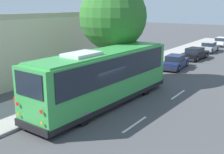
{
  "coord_description": "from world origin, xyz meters",
  "views": [
    {
      "loc": [
        -12.42,
        -9.47,
        5.93
      ],
      "look_at": [
        2.56,
        0.67,
        1.3
      ],
      "focal_mm": 45.0,
      "sensor_mm": 36.0,
      "label": 1
    }
  ],
  "objects_px": {
    "shuttle_bus": "(105,75)",
    "sign_post_near": "(16,110)",
    "parked_sedan_navy": "(175,62)",
    "parked_sedan_white": "(222,42)",
    "parked_sedan_black": "(195,54)",
    "parked_sedan_silver": "(209,47)",
    "fire_hydrant": "(144,67)",
    "sign_post_far": "(37,103)",
    "street_tree": "(114,12)"
  },
  "relations": [
    {
      "from": "shuttle_bus",
      "to": "sign_post_near",
      "type": "xyz_separation_m",
      "value": [
        -5.12,
        1.78,
        -1.0
      ]
    },
    {
      "from": "parked_sedan_navy",
      "to": "parked_sedan_white",
      "type": "distance_m",
      "value": 18.92
    },
    {
      "from": "parked_sedan_black",
      "to": "parked_sedan_silver",
      "type": "height_order",
      "value": "parked_sedan_silver"
    },
    {
      "from": "parked_sedan_black",
      "to": "fire_hydrant",
      "type": "bearing_deg",
      "value": 173.63
    },
    {
      "from": "sign_post_near",
      "to": "fire_hydrant",
      "type": "distance_m",
      "value": 13.97
    },
    {
      "from": "parked_sedan_navy",
      "to": "parked_sedan_white",
      "type": "height_order",
      "value": "parked_sedan_navy"
    },
    {
      "from": "parked_sedan_white",
      "to": "sign_post_far",
      "type": "xyz_separation_m",
      "value": [
        -34.88,
        1.33,
        0.28
      ]
    },
    {
      "from": "parked_sedan_silver",
      "to": "street_tree",
      "type": "xyz_separation_m",
      "value": [
        -19.77,
        1.8,
        4.85
      ]
    },
    {
      "from": "parked_sedan_navy",
      "to": "parked_sedan_silver",
      "type": "xyz_separation_m",
      "value": [
        11.95,
        0.1,
        -0.0
      ]
    },
    {
      "from": "parked_sedan_black",
      "to": "sign_post_far",
      "type": "height_order",
      "value": "sign_post_far"
    },
    {
      "from": "fire_hydrant",
      "to": "parked_sedan_silver",
      "type": "bearing_deg",
      "value": -5.77
    },
    {
      "from": "sign_post_near",
      "to": "sign_post_far",
      "type": "relative_size",
      "value": 1.01
    },
    {
      "from": "parked_sedan_navy",
      "to": "fire_hydrant",
      "type": "bearing_deg",
      "value": 148.89
    },
    {
      "from": "parked_sedan_navy",
      "to": "fire_hydrant",
      "type": "xyz_separation_m",
      "value": [
        -3.31,
        1.64,
        -0.05
      ]
    },
    {
      "from": "parked_sedan_black",
      "to": "sign_post_near",
      "type": "bearing_deg",
      "value": -179.73
    },
    {
      "from": "sign_post_far",
      "to": "fire_hydrant",
      "type": "relative_size",
      "value": 1.71
    },
    {
      "from": "parked_sedan_silver",
      "to": "parked_sedan_white",
      "type": "xyz_separation_m",
      "value": [
        6.97,
        0.03,
        -0.02
      ]
    },
    {
      "from": "parked_sedan_white",
      "to": "street_tree",
      "type": "distance_m",
      "value": 27.24
    },
    {
      "from": "sign_post_far",
      "to": "fire_hydrant",
      "type": "bearing_deg",
      "value": 0.84
    },
    {
      "from": "parked_sedan_black",
      "to": "parked_sedan_silver",
      "type": "relative_size",
      "value": 1.03
    },
    {
      "from": "sign_post_far",
      "to": "fire_hydrant",
      "type": "distance_m",
      "value": 12.65
    },
    {
      "from": "shuttle_bus",
      "to": "sign_post_far",
      "type": "xyz_separation_m",
      "value": [
        -3.8,
        1.78,
        -1.01
      ]
    },
    {
      "from": "shuttle_bus",
      "to": "parked_sedan_navy",
      "type": "height_order",
      "value": "shuttle_bus"
    },
    {
      "from": "street_tree",
      "to": "parked_sedan_silver",
      "type": "bearing_deg",
      "value": -5.2
    },
    {
      "from": "shuttle_bus",
      "to": "parked_sedan_navy",
      "type": "distance_m",
      "value": 12.23
    },
    {
      "from": "parked_sedan_navy",
      "to": "parked_sedan_white",
      "type": "relative_size",
      "value": 1.02
    },
    {
      "from": "shuttle_bus",
      "to": "street_tree",
      "type": "relative_size",
      "value": 1.37
    },
    {
      "from": "shuttle_bus",
      "to": "parked_sedan_silver",
      "type": "relative_size",
      "value": 2.5
    },
    {
      "from": "parked_sedan_navy",
      "to": "sign_post_far",
      "type": "height_order",
      "value": "sign_post_far"
    },
    {
      "from": "parked_sedan_black",
      "to": "street_tree",
      "type": "height_order",
      "value": "street_tree"
    },
    {
      "from": "street_tree",
      "to": "sign_post_near",
      "type": "xyz_separation_m",
      "value": [
        -9.46,
        -0.44,
        -4.58
      ]
    },
    {
      "from": "parked_sedan_navy",
      "to": "fire_hydrant",
      "type": "height_order",
      "value": "parked_sedan_navy"
    },
    {
      "from": "sign_post_far",
      "to": "parked_sedan_white",
      "type": "bearing_deg",
      "value": -2.19
    },
    {
      "from": "parked_sedan_silver",
      "to": "parked_sedan_black",
      "type": "bearing_deg",
      "value": -179.87
    },
    {
      "from": "sign_post_near",
      "to": "fire_hydrant",
      "type": "xyz_separation_m",
      "value": [
        13.96,
        0.18,
        -0.32
      ]
    },
    {
      "from": "sign_post_near",
      "to": "sign_post_far",
      "type": "height_order",
      "value": "sign_post_near"
    },
    {
      "from": "parked_sedan_white",
      "to": "fire_hydrant",
      "type": "relative_size",
      "value": 5.41
    },
    {
      "from": "parked_sedan_navy",
      "to": "parked_sedan_white",
      "type": "bearing_deg",
      "value": -4.33
    },
    {
      "from": "parked_sedan_black",
      "to": "street_tree",
      "type": "distance_m",
      "value": 14.62
    },
    {
      "from": "parked_sedan_silver",
      "to": "sign_post_near",
      "type": "relative_size",
      "value": 3.22
    },
    {
      "from": "parked_sedan_navy",
      "to": "fire_hydrant",
      "type": "distance_m",
      "value": 3.69
    },
    {
      "from": "parked_sedan_silver",
      "to": "parked_sedan_white",
      "type": "relative_size",
      "value": 1.03
    },
    {
      "from": "street_tree",
      "to": "sign_post_far",
      "type": "relative_size",
      "value": 5.93
    },
    {
      "from": "parked_sedan_silver",
      "to": "parked_sedan_white",
      "type": "height_order",
      "value": "parked_sedan_silver"
    },
    {
      "from": "parked_sedan_silver",
      "to": "parked_sedan_white",
      "type": "bearing_deg",
      "value": -0.75
    },
    {
      "from": "shuttle_bus",
      "to": "parked_sedan_black",
      "type": "bearing_deg",
      "value": 3.29
    },
    {
      "from": "sign_post_near",
      "to": "sign_post_far",
      "type": "xyz_separation_m",
      "value": [
        1.32,
        -0.0,
        -0.01
      ]
    },
    {
      "from": "parked_sedan_navy",
      "to": "parked_sedan_black",
      "type": "bearing_deg",
      "value": -4.89
    },
    {
      "from": "parked_sedan_navy",
      "to": "parked_sedan_black",
      "type": "xyz_separation_m",
      "value": [
        5.84,
        -0.02,
        -0.01
      ]
    },
    {
      "from": "parked_sedan_silver",
      "to": "street_tree",
      "type": "bearing_deg",
      "value": 173.83
    }
  ]
}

